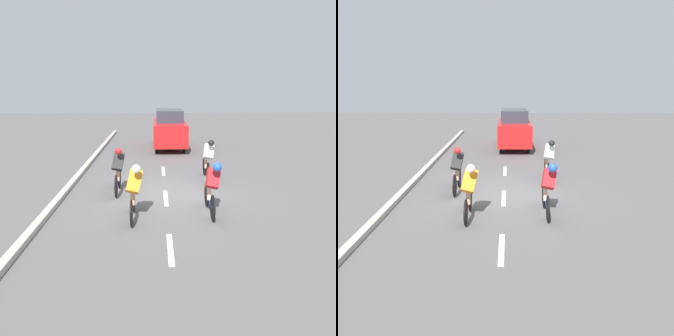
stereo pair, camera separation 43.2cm
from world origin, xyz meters
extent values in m
plane|color=#565454|center=(0.00, 0.00, 0.00)|extent=(60.00, 60.00, 0.00)
cube|color=white|center=(0.00, 3.51, 0.00)|extent=(0.12, 1.40, 0.01)
cube|color=white|center=(0.00, 0.31, 0.00)|extent=(0.12, 1.40, 0.01)
cube|color=white|center=(0.00, -2.89, 0.00)|extent=(0.12, 1.40, 0.01)
cube|color=#A8A399|center=(3.20, 0.31, 0.07)|extent=(0.20, 28.20, 0.14)
cylinder|color=black|center=(1.52, -0.79, 0.35)|extent=(0.03, 0.69, 0.69)
cylinder|color=black|center=(1.52, 0.17, 0.35)|extent=(0.03, 0.69, 0.69)
cylinder|color=navy|center=(1.52, -0.31, 0.35)|extent=(0.04, 0.96, 0.04)
cylinder|color=navy|center=(1.52, -0.48, 0.56)|extent=(0.04, 0.04, 0.42)
cylinder|color=yellow|center=(1.52, -0.36, 0.45)|extent=(0.07, 0.07, 0.16)
cylinder|color=tan|center=(1.52, -0.38, 0.53)|extent=(0.12, 0.23, 0.36)
cube|color=black|center=(1.47, -0.21, 1.04)|extent=(0.41, 0.49, 0.62)
sphere|color=red|center=(1.42, 0.01, 1.42)|extent=(0.21, 0.21, 0.21)
cylinder|color=black|center=(0.90, 1.35, 0.33)|extent=(0.03, 0.66, 0.66)
cylinder|color=black|center=(0.90, 2.30, 0.33)|extent=(0.03, 0.66, 0.66)
cylinder|color=red|center=(0.90, 1.83, 0.33)|extent=(0.04, 0.95, 0.04)
cylinder|color=red|center=(0.90, 1.66, 0.54)|extent=(0.04, 0.04, 0.42)
cylinder|color=white|center=(0.90, 1.78, 0.43)|extent=(0.07, 0.07, 0.16)
cylinder|color=tan|center=(0.90, 1.75, 0.51)|extent=(0.12, 0.23, 0.36)
cube|color=orange|center=(0.83, 1.93, 1.03)|extent=(0.45, 0.50, 0.65)
sphere|color=white|center=(0.77, 2.15, 1.41)|extent=(0.21, 0.21, 0.21)
cylinder|color=black|center=(-1.56, -2.29, 0.35)|extent=(0.03, 0.71, 0.71)
cylinder|color=black|center=(-1.56, -1.33, 0.35)|extent=(0.03, 0.71, 0.71)
cylinder|color=black|center=(-1.56, -1.81, 0.35)|extent=(0.04, 0.96, 0.04)
cylinder|color=black|center=(-1.56, -1.97, 0.56)|extent=(0.04, 0.04, 0.42)
cylinder|color=white|center=(-1.56, -1.86, 0.45)|extent=(0.07, 0.07, 0.16)
cylinder|color=tan|center=(-1.56, -1.88, 0.53)|extent=(0.12, 0.23, 0.36)
cube|color=white|center=(-1.60, -1.71, 1.03)|extent=(0.42, 0.46, 0.59)
sphere|color=black|center=(-1.65, -1.49, 1.38)|extent=(0.22, 0.22, 0.22)
cylinder|color=black|center=(-1.14, 1.02, 0.34)|extent=(0.03, 0.67, 0.67)
cylinder|color=black|center=(-1.14, 2.06, 0.34)|extent=(0.03, 0.67, 0.67)
cylinder|color=navy|center=(-1.14, 1.54, 0.34)|extent=(0.04, 1.04, 0.04)
cylinder|color=navy|center=(-1.14, 1.36, 0.55)|extent=(0.04, 0.04, 0.42)
cylinder|color=white|center=(-1.14, 1.49, 0.44)|extent=(0.07, 0.07, 0.16)
cylinder|color=beige|center=(-1.14, 1.46, 0.52)|extent=(0.12, 0.23, 0.36)
cube|color=red|center=(-1.20, 1.64, 1.01)|extent=(0.43, 0.46, 0.59)
sphere|color=blue|center=(-1.25, 1.86, 1.36)|extent=(0.24, 0.24, 0.24)
cylinder|color=black|center=(-1.13, -6.52, 0.32)|extent=(0.14, 0.64, 0.64)
cylinder|color=black|center=(0.23, -6.52, 0.32)|extent=(0.14, 0.64, 0.64)
cylinder|color=black|center=(-1.13, -9.05, 0.32)|extent=(0.14, 0.64, 0.64)
cylinder|color=black|center=(0.23, -9.05, 0.32)|extent=(0.14, 0.64, 0.64)
cube|color=red|center=(-0.45, -7.79, 0.88)|extent=(1.70, 4.07, 1.11)
cube|color=#2D333D|center=(-0.45, -7.99, 1.74)|extent=(1.39, 2.24, 0.61)
camera|label=1|loc=(0.28, 9.79, 3.40)|focal=35.00mm
camera|label=2|loc=(-0.15, 9.79, 3.40)|focal=35.00mm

